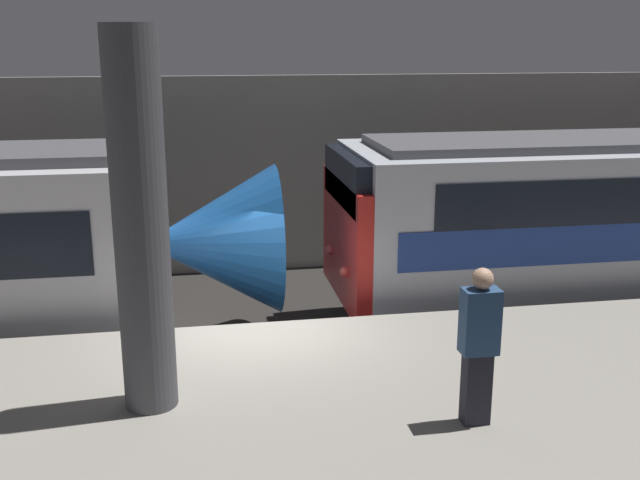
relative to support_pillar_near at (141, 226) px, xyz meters
name	(u,v)px	position (x,y,z in m)	size (l,w,h in m)	color
ground_plane	(255,396)	(1.32, 2.25, -3.18)	(120.00, 120.00, 0.00)	#282623
platform	(272,442)	(1.32, -0.06, -2.61)	(40.00, 4.61, 1.15)	gray
station_rear_barrier	(228,176)	(1.32, 8.52, -1.03)	(50.00, 0.15, 4.31)	#9E998E
support_pillar_near	(141,226)	(0.00, 0.00, 0.00)	(0.58, 0.58, 4.08)	#47474C
person_waiting	(479,343)	(3.38, -1.00, -1.13)	(0.38, 0.24, 1.71)	black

